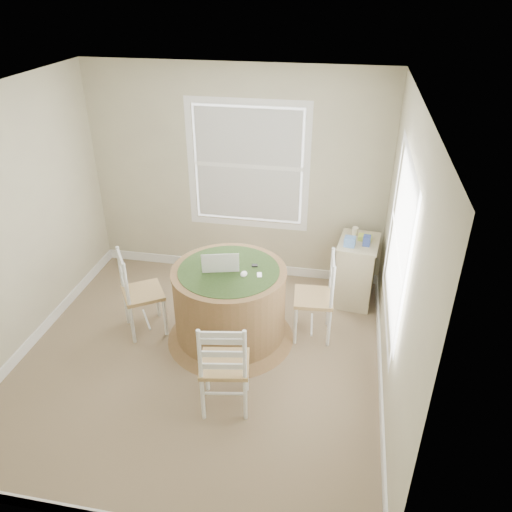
% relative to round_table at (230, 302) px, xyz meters
% --- Properties ---
extents(room, '(3.64, 3.64, 2.64)m').
position_rel_round_table_xyz_m(room, '(-0.06, -0.25, 0.84)').
color(room, '#92765C').
rests_on(room, ground).
extents(round_table, '(1.35, 1.35, 0.84)m').
position_rel_round_table_xyz_m(round_table, '(0.00, 0.00, 0.00)').
color(round_table, brown).
rests_on(round_table, ground).
extents(chair_left, '(0.56, 0.57, 0.95)m').
position_rel_round_table_xyz_m(chair_left, '(-0.94, -0.03, 0.02)').
color(chair_left, white).
rests_on(chair_left, ground).
extents(chair_near, '(0.48, 0.47, 0.95)m').
position_rel_round_table_xyz_m(chair_near, '(0.18, -0.94, 0.02)').
color(chair_near, white).
rests_on(chair_near, ground).
extents(chair_right, '(0.43, 0.45, 0.95)m').
position_rel_round_table_xyz_m(chair_right, '(0.85, 0.22, 0.02)').
color(chair_right, white).
rests_on(chair_right, ground).
extents(laptop, '(0.44, 0.40, 0.25)m').
position_rel_round_table_xyz_m(laptop, '(-0.09, 0.02, 0.42)').
color(laptop, white).
rests_on(laptop, round_table).
extents(mouse, '(0.09, 0.12, 0.04)m').
position_rel_round_table_xyz_m(mouse, '(0.17, -0.06, 0.39)').
color(mouse, white).
rests_on(mouse, round_table).
extents(phone, '(0.06, 0.10, 0.02)m').
position_rel_round_table_xyz_m(phone, '(0.32, -0.04, 0.38)').
color(phone, '#B7BABF').
rests_on(phone, round_table).
extents(keys, '(0.07, 0.06, 0.02)m').
position_rel_round_table_xyz_m(keys, '(0.24, 0.12, 0.39)').
color(keys, black).
rests_on(keys, round_table).
extents(corner_chest, '(0.50, 0.64, 0.78)m').
position_rel_round_table_xyz_m(corner_chest, '(1.28, 0.97, -0.06)').
color(corner_chest, beige).
rests_on(corner_chest, ground).
extents(tissue_box, '(0.13, 0.13, 0.10)m').
position_rel_round_table_xyz_m(tissue_box, '(1.17, 0.85, 0.38)').
color(tissue_box, '#5B89D2').
rests_on(tissue_box, corner_chest).
extents(box_yellow, '(0.16, 0.12, 0.06)m').
position_rel_round_table_xyz_m(box_yellow, '(1.34, 1.02, 0.36)').
color(box_yellow, '#BDCF49').
rests_on(box_yellow, corner_chest).
extents(box_blue, '(0.09, 0.09, 0.12)m').
position_rel_round_table_xyz_m(box_blue, '(1.36, 0.89, 0.39)').
color(box_blue, '#33489A').
rests_on(box_blue, corner_chest).
extents(cup_cream, '(0.07, 0.07, 0.09)m').
position_rel_round_table_xyz_m(cup_cream, '(1.23, 1.13, 0.37)').
color(cup_cream, beige).
rests_on(cup_cream, corner_chest).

